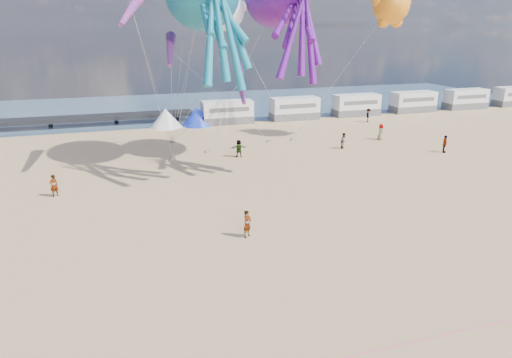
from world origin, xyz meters
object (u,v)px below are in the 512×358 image
object	(u,v)px
tent_white	(166,118)
windsock_left	(132,9)
tent_blue	(197,116)
beachgoer_1	(344,141)
motorhome_2	(356,105)
windsock_right	(241,83)
motorhome_1	(294,108)
sandbag_c	(293,139)
beachgoer_0	(381,132)
sandbag_d	(269,141)
beachgoer_3	(445,144)
motorhome_0	(227,112)
motorhome_3	(413,102)
sandbag_b	(208,151)
standing_person	(247,224)
sandbag_a	(173,158)
sandbag_e	(172,142)
windsock_mid	(170,50)
beachgoer_4	(239,148)
beachgoer_2	(368,115)
motorhome_4	(466,99)
kite_panda	(225,11)
beachgoer_5	(54,186)
kite_teddy_orange	(391,6)

from	to	relation	value
tent_white	windsock_left	world-z (taller)	windsock_left
tent_blue	beachgoer_1	size ratio (longest dim) A/B	2.41
motorhome_2	windsock_right	world-z (taller)	windsock_right
motorhome_1	sandbag_c	bearing A→B (deg)	-112.70
beachgoer_0	sandbag_d	xyz separation A→B (m)	(-12.40, 2.57, -0.79)
beachgoer_0	beachgoer_3	world-z (taller)	beachgoer_0
motorhome_0	motorhome_3	bearing A→B (deg)	0.00
beachgoer_3	sandbag_b	xyz separation A→B (m)	(-22.96, 7.23, -0.78)
motorhome_3	standing_person	bearing A→B (deg)	-136.69
sandbag_b	motorhome_2	bearing A→B (deg)	28.95
sandbag_a	sandbag_e	bearing A→B (deg)	83.04
tent_blue	beachgoer_0	world-z (taller)	tent_blue
windsock_mid	beachgoer_4	bearing A→B (deg)	-4.79
motorhome_1	tent_blue	bearing A→B (deg)	180.00
motorhome_3	beachgoer_2	size ratio (longest dim) A/B	3.66
motorhome_0	motorhome_4	bearing A→B (deg)	0.00
sandbag_a	windsock_right	bearing A→B (deg)	-39.64
tent_blue	windsock_right	xyz separation A→B (m)	(0.47, -19.59, 6.40)
motorhome_0	kite_panda	xyz separation A→B (m)	(-4.06, -16.70, 11.97)
motorhome_0	sandbag_a	xyz separation A→B (m)	(-9.14, -14.95, -1.39)
beachgoer_1	beachgoer_5	bearing A→B (deg)	149.44
sandbag_c	windsock_mid	bearing A→B (deg)	-166.61
sandbag_a	windsock_left	world-z (taller)	windsock_left
tent_white	sandbag_c	size ratio (longest dim) A/B	8.00
tent_blue	sandbag_d	distance (m)	12.88
sandbag_b	sandbag_d	distance (m)	7.70
motorhome_0	windsock_left	size ratio (longest dim) A/B	0.92
motorhome_3	beachgoer_2	xyz separation A→B (m)	(-10.25, -4.68, -0.60)
beachgoer_4	kite_teddy_orange	xyz separation A→B (m)	(17.00, 1.95, 13.37)
motorhome_1	beachgoer_4	world-z (taller)	motorhome_1
beachgoer_4	sandbag_a	distance (m)	6.46
beachgoer_2	windsock_right	size ratio (longest dim) A/B	0.32
standing_person	beachgoer_5	bearing A→B (deg)	102.13
beachgoer_0	beachgoer_3	size ratio (longest dim) A/B	1.01
sandbag_c	windsock_right	distance (m)	13.90
motorhome_2	motorhome_3	xyz separation A→B (m)	(9.50, 0.00, 0.00)
windsock_right	tent_white	bearing A→B (deg)	112.50
motorhome_0	motorhome_1	size ratio (longest dim) A/B	1.00
kite_panda	windsock_left	bearing A→B (deg)	-176.00
windsock_mid	tent_white	bearing A→B (deg)	97.10
sandbag_d	sandbag_e	bearing A→B (deg)	165.52
sandbag_c	sandbag_b	bearing A→B (deg)	-167.88
beachgoer_0	kite_panda	xyz separation A→B (m)	(-18.43, -2.76, 12.58)
motorhome_2	beachgoer_0	bearing A→B (deg)	-108.38
motorhome_2	motorhome_3	world-z (taller)	same
tent_white	standing_person	xyz separation A→B (m)	(0.92, -33.54, -0.34)
windsock_left	kite_teddy_orange	bearing A→B (deg)	26.88
beachgoer_1	sandbag_e	xyz separation A→B (m)	(-16.91, 7.56, -0.72)
motorhome_2	beachgoer_0	size ratio (longest dim) A/B	3.68
standing_person	kite_panda	world-z (taller)	kite_panda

